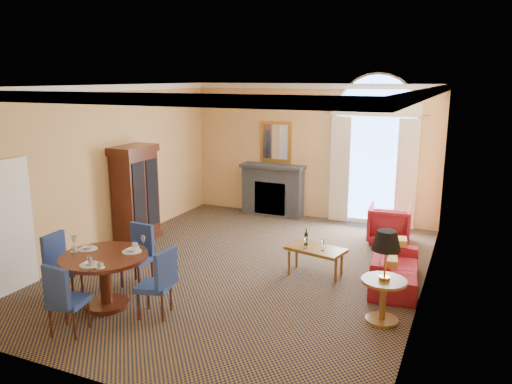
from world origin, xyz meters
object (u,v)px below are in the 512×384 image
at_px(dining_table, 105,269).
at_px(armchair, 389,224).
at_px(armoire, 136,196).
at_px(coffee_table, 315,250).
at_px(side_table, 385,265).
at_px(sofa, 395,268).

distance_m(dining_table, armchair, 5.80).
relative_size(armoire, armchair, 2.34).
xyz_separation_m(dining_table, coffee_table, (2.47, 2.43, -0.14)).
relative_size(armoire, side_table, 1.54).
bearing_deg(coffee_table, armchair, 81.67).
distance_m(dining_table, coffee_table, 3.47).
bearing_deg(coffee_table, side_table, -29.77).
xyz_separation_m(armoire, dining_table, (1.48, -2.72, -0.37)).
bearing_deg(dining_table, coffee_table, 44.49).
height_order(armoire, coffee_table, armoire).
bearing_deg(armoire, coffee_table, -4.27).
bearing_deg(coffee_table, sofa, 21.16).
bearing_deg(side_table, armchair, 97.94).
xyz_separation_m(dining_table, side_table, (3.84, 1.19, 0.25)).
relative_size(dining_table, sofa, 0.69).
xyz_separation_m(armchair, side_table, (0.49, -3.55, 0.45)).
distance_m(armoire, side_table, 5.54).
distance_m(sofa, armchair, 2.16).
bearing_deg(dining_table, sofa, 34.79).
bearing_deg(armchair, sofa, 96.43).
xyz_separation_m(sofa, side_table, (0.05, -1.44, 0.57)).
xyz_separation_m(armoire, sofa, (5.27, -0.09, -0.69)).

